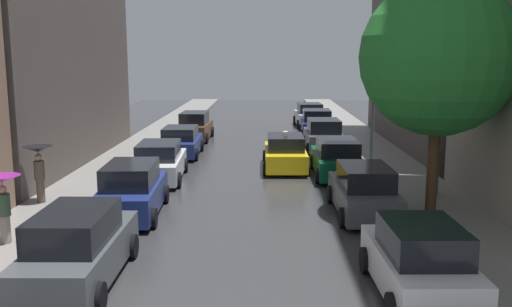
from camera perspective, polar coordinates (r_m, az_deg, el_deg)
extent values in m
cube|color=#353537|center=(30.70, -0.08, -0.03)|extent=(28.00, 72.00, 0.04)
cube|color=gray|center=(31.48, -12.00, 0.18)|extent=(3.00, 72.00, 0.15)
cube|color=gray|center=(31.24, 11.92, 0.11)|extent=(3.00, 72.00, 0.15)
cube|color=#564C47|center=(34.11, 19.11, 10.08)|extent=(6.00, 17.03, 11.39)
cube|color=#474C51|center=(14.11, -17.36, -9.88)|extent=(1.81, 4.80, 0.89)
cube|color=black|center=(13.65, -17.84, -7.00)|extent=(1.57, 2.65, 0.73)
cylinder|color=black|center=(15.89, -18.62, -8.85)|extent=(0.23, 0.64, 0.64)
cylinder|color=black|center=(15.42, -12.37, -9.13)|extent=(0.23, 0.64, 0.64)
cylinder|color=black|center=(13.15, -23.15, -13.14)|extent=(0.23, 0.64, 0.64)
cylinder|color=black|center=(12.57, -15.58, -13.76)|extent=(0.23, 0.64, 0.64)
cube|color=navy|center=(19.36, -12.32, -4.27)|extent=(1.99, 4.67, 0.89)
cube|color=black|center=(18.96, -12.54, -2.08)|extent=(1.68, 2.60, 0.73)
cylinder|color=black|center=(21.04, -13.93, -4.04)|extent=(0.25, 0.65, 0.64)
cylinder|color=black|center=(20.74, -9.13, -4.07)|extent=(0.25, 0.65, 0.64)
cylinder|color=black|center=(18.20, -15.91, -6.32)|extent=(0.25, 0.65, 0.64)
cylinder|color=black|center=(17.85, -10.36, -6.42)|extent=(0.25, 0.65, 0.64)
cube|color=silver|center=(24.52, -9.66, -1.29)|extent=(2.09, 4.74, 0.81)
cube|color=black|center=(24.16, -9.78, 0.32)|extent=(1.76, 2.64, 0.66)
cylinder|color=black|center=(26.20, -11.20, -1.20)|extent=(0.25, 0.65, 0.64)
cylinder|color=black|center=(25.96, -7.16, -1.19)|extent=(0.25, 0.65, 0.64)
cylinder|color=black|center=(23.24, -12.42, -2.66)|extent=(0.25, 0.65, 0.64)
cylinder|color=black|center=(22.97, -7.85, -2.67)|extent=(0.25, 0.65, 0.64)
cube|color=navy|center=(30.17, -7.57, 0.82)|extent=(1.93, 4.40, 0.76)
cube|color=black|center=(29.85, -7.65, 2.07)|extent=(1.68, 2.43, 0.63)
cylinder|color=black|center=(31.75, -8.88, 0.81)|extent=(0.23, 0.64, 0.64)
cylinder|color=black|center=(31.51, -5.51, 0.81)|extent=(0.23, 0.64, 0.64)
cylinder|color=black|center=(28.95, -9.78, -0.10)|extent=(0.23, 0.64, 0.64)
cylinder|color=black|center=(28.68, -6.09, -0.11)|extent=(0.23, 0.64, 0.64)
cube|color=brown|center=(35.75, -6.16, 2.36)|extent=(1.87, 4.54, 0.88)
cube|color=black|center=(35.44, -6.24, 3.59)|extent=(1.61, 2.51, 0.72)
cylinder|color=black|center=(37.39, -7.16, 2.22)|extent=(0.23, 0.64, 0.64)
cylinder|color=black|center=(37.14, -4.46, 2.21)|extent=(0.23, 0.64, 0.64)
cylinder|color=black|center=(34.49, -7.96, 1.55)|extent=(0.23, 0.64, 0.64)
cylinder|color=black|center=(34.22, -5.05, 1.54)|extent=(0.23, 0.64, 0.64)
cube|color=silver|center=(13.28, 16.03, -11.19)|extent=(1.88, 4.10, 0.84)
cube|color=black|center=(12.84, 16.45, -8.31)|extent=(1.62, 2.27, 0.69)
cylinder|color=black|center=(14.38, 11.00, -10.50)|extent=(0.24, 0.65, 0.64)
cylinder|color=black|center=(14.83, 17.84, -10.17)|extent=(0.24, 0.65, 0.64)
cube|color=#474C51|center=(19.31, 10.75, -4.33)|extent=(1.85, 4.53, 0.84)
cube|color=black|center=(18.92, 10.95, -2.27)|extent=(1.60, 2.50, 0.68)
cylinder|color=black|center=(20.66, 7.55, -4.08)|extent=(0.23, 0.64, 0.64)
cylinder|color=black|center=(20.97, 12.38, -4.03)|extent=(0.23, 0.64, 0.64)
cylinder|color=black|center=(17.82, 8.78, -6.39)|extent=(0.23, 0.64, 0.64)
cylinder|color=black|center=(18.17, 14.35, -6.27)|extent=(0.23, 0.64, 0.64)
cube|color=#0C4C2D|center=(25.22, 8.11, -0.93)|extent=(1.90, 4.76, 0.81)
cube|color=black|center=(24.86, 8.22, 0.64)|extent=(1.67, 2.62, 0.67)
cylinder|color=black|center=(26.70, 5.67, -0.85)|extent=(0.22, 0.64, 0.64)
cylinder|color=black|center=(26.93, 9.70, -0.85)|extent=(0.22, 0.64, 0.64)
cylinder|color=black|center=(23.64, 6.27, -2.27)|extent=(0.22, 0.64, 0.64)
cylinder|color=black|center=(23.89, 10.81, -2.26)|extent=(0.22, 0.64, 0.64)
cube|color=#474C51|center=(31.76, 6.78, 1.40)|extent=(1.95, 4.27, 0.88)
cube|color=black|center=(31.45, 6.86, 2.79)|extent=(1.70, 2.35, 0.72)
cylinder|color=black|center=(33.10, 4.87, 1.26)|extent=(0.23, 0.64, 0.64)
cylinder|color=black|center=(33.30, 8.13, 1.25)|extent=(0.23, 0.64, 0.64)
cylinder|color=black|center=(30.34, 5.28, 0.46)|extent=(0.23, 0.64, 0.64)
cylinder|color=black|center=(30.56, 8.83, 0.45)|extent=(0.23, 0.64, 0.64)
cube|color=navy|center=(37.09, 6.09, 2.65)|extent=(2.02, 4.04, 0.89)
cube|color=black|center=(36.80, 6.14, 3.85)|extent=(1.75, 2.23, 0.73)
cylinder|color=black|center=(38.38, 4.50, 2.47)|extent=(0.23, 0.64, 0.64)
cylinder|color=black|center=(38.52, 7.40, 2.44)|extent=(0.23, 0.64, 0.64)
cylinder|color=black|center=(35.77, 4.68, 1.91)|extent=(0.23, 0.64, 0.64)
cylinder|color=black|center=(35.91, 7.78, 1.89)|extent=(0.23, 0.64, 0.64)
cube|color=silver|center=(42.51, 5.39, 3.56)|extent=(2.09, 4.36, 0.86)
cube|color=black|center=(42.22, 5.44, 4.58)|extent=(1.77, 2.43, 0.70)
cylinder|color=black|center=(43.83, 3.93, 3.40)|extent=(0.25, 0.65, 0.64)
cylinder|color=black|center=(44.05, 6.38, 3.40)|extent=(0.25, 0.65, 0.64)
cylinder|color=black|center=(41.04, 4.31, 2.95)|extent=(0.25, 0.65, 0.64)
cylinder|color=black|center=(41.28, 6.92, 2.95)|extent=(0.25, 0.65, 0.64)
cube|color=yellow|center=(26.47, 2.94, -0.35)|extent=(1.90, 4.45, 0.80)
cube|color=black|center=(26.13, 2.98, 1.13)|extent=(1.66, 2.45, 0.65)
cube|color=#F2EDCC|center=(26.07, 2.99, 2.04)|extent=(0.20, 0.36, 0.18)
cylinder|color=black|center=(27.93, 0.91, -0.32)|extent=(0.23, 0.64, 0.64)
cylinder|color=black|center=(28.00, 4.70, -0.33)|extent=(0.23, 0.64, 0.64)
cylinder|color=black|center=(25.06, 0.97, -1.51)|extent=(0.23, 0.64, 0.64)
cylinder|color=black|center=(25.14, 5.19, -1.51)|extent=(0.23, 0.64, 0.64)
cylinder|color=brown|center=(22.17, 17.53, -2.81)|extent=(0.28, 0.28, 0.86)
cylinder|color=brown|center=(22.02, 17.63, -0.85)|extent=(0.36, 0.36, 0.68)
sphere|color=tan|center=(21.94, 17.70, 0.38)|extent=(0.27, 0.27, 0.27)
cylinder|color=gray|center=(17.19, -23.94, -7.00)|extent=(0.28, 0.28, 0.78)
cylinder|color=#38513D|center=(17.01, -24.10, -4.74)|extent=(0.36, 0.36, 0.62)
sphere|color=tan|center=(16.92, -24.21, -3.33)|extent=(0.24, 0.24, 0.24)
cone|color=#8C1E8C|center=(16.86, -24.27, -2.38)|extent=(1.00, 1.00, 0.20)
cylinder|color=#333338|center=(16.93, -24.19, -3.57)|extent=(0.02, 0.02, 0.72)
cylinder|color=brown|center=(21.32, -20.87, -3.55)|extent=(0.28, 0.28, 0.83)
cylinder|color=brown|center=(21.16, -21.00, -1.59)|extent=(0.36, 0.36, 0.66)
sphere|color=tan|center=(21.08, -21.07, -0.36)|extent=(0.26, 0.26, 0.26)
cone|color=black|center=(21.04, -21.12, 0.42)|extent=(1.02, 1.02, 0.20)
cylinder|color=#333338|center=(21.10, -21.06, -0.59)|extent=(0.02, 0.02, 0.75)
cylinder|color=#513823|center=(19.39, 17.36, -1.45)|extent=(0.36, 0.36, 2.94)
sphere|color=#257A2F|center=(19.04, 17.93, 9.25)|extent=(5.03, 5.03, 5.03)
cylinder|color=#595B60|center=(26.79, 11.76, 5.81)|extent=(0.16, 0.16, 6.63)
ellipsoid|color=beige|center=(26.78, 12.03, 13.22)|extent=(0.60, 0.28, 0.24)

